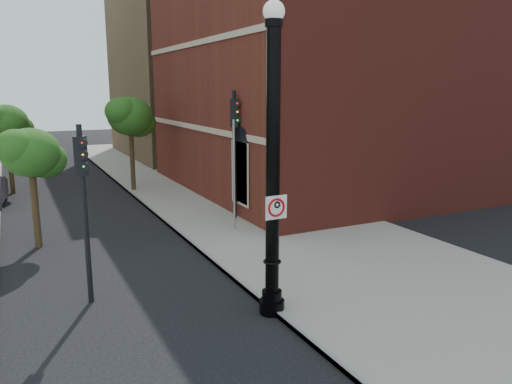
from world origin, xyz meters
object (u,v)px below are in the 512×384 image
traffic_signal_left (83,185)px  traffic_signal_right (235,134)px  lamppost (273,178)px  no_parking_sign (276,207)px

traffic_signal_left → traffic_signal_right: (6.65, 5.79, 0.51)m
lamppost → traffic_signal_right: (2.78, 8.42, 0.22)m
no_parking_sign → traffic_signal_right: (2.78, 8.60, 0.88)m
traffic_signal_left → traffic_signal_right: bearing=58.5°
lamppost → no_parking_sign: (-0.00, -0.18, -0.66)m
lamppost → traffic_signal_left: lamppost is taller
traffic_signal_right → lamppost: bearing=-85.5°
lamppost → traffic_signal_left: bearing=145.8°
no_parking_sign → traffic_signal_right: traffic_signal_right is taller
no_parking_sign → traffic_signal_left: traffic_signal_left is taller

